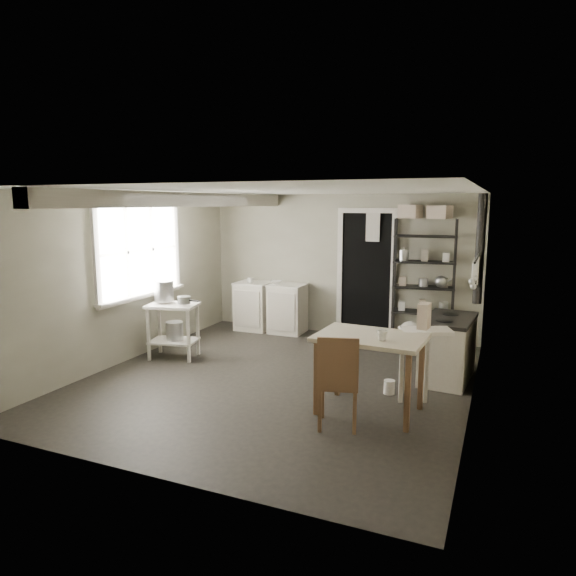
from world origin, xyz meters
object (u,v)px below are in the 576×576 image
at_px(shelf_rack, 423,284).
at_px(work_table, 370,377).
at_px(prep_table, 173,330).
at_px(base_cabinets, 271,304).
at_px(flour_sack, 410,335).
at_px(stove, 448,345).
at_px(chair, 338,378).
at_px(stockpot, 164,291).

bearing_deg(shelf_rack, work_table, -99.12).
height_order(prep_table, base_cabinets, base_cabinets).
bearing_deg(base_cabinets, flour_sack, -7.70).
xyz_separation_m(base_cabinets, stove, (3.04, -1.37, -0.02)).
xyz_separation_m(stove, chair, (-0.84, -1.82, 0.04)).
bearing_deg(stove, flour_sack, 125.08).
xyz_separation_m(stove, work_table, (-0.64, -1.36, -0.06)).
xyz_separation_m(work_table, chair, (-0.20, -0.45, 0.10)).
relative_size(prep_table, work_table, 0.71).
xyz_separation_m(base_cabinets, chair, (2.20, -3.19, 0.02)).
bearing_deg(prep_table, flour_sack, 28.74).
bearing_deg(work_table, base_cabinets, 131.24).
height_order(prep_table, chair, chair).
relative_size(work_table, chair, 1.16).
bearing_deg(work_table, chair, -113.43).
xyz_separation_m(base_cabinets, shelf_rack, (2.50, 0.12, 0.49)).
distance_m(prep_table, work_table, 3.11).
bearing_deg(base_cabinets, chair, -56.46).
bearing_deg(chair, flour_sack, 71.50).
bearing_deg(stove, prep_table, -166.70).
relative_size(shelf_rack, chair, 2.06).
distance_m(stockpot, shelf_rack, 3.84).
bearing_deg(flour_sack, base_cabinets, 173.36).
bearing_deg(stove, chair, -110.10).
bearing_deg(work_table, stove, 64.85).
bearing_deg(stove, work_table, -110.53).
height_order(stove, chair, chair).
xyz_separation_m(stockpot, base_cabinets, (0.76, 1.91, -0.48)).
bearing_deg(chair, stockpot, 142.04).
relative_size(base_cabinets, flour_sack, 2.84).
relative_size(prep_table, chair, 0.82).
distance_m(work_table, flour_sack, 2.46).
xyz_separation_m(prep_table, chair, (2.81, -1.26, 0.08)).
distance_m(shelf_rack, chair, 3.36).
bearing_deg(flour_sack, stockpot, -152.59).
distance_m(stockpot, stove, 3.87).
xyz_separation_m(prep_table, shelf_rack, (3.11, 2.05, 0.55)).
bearing_deg(base_cabinets, stockpot, -112.66).
bearing_deg(stockpot, chair, -23.31).
height_order(prep_table, stockpot, stockpot).
height_order(stockpot, work_table, stockpot).
height_order(base_cabinets, shelf_rack, shelf_rack).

